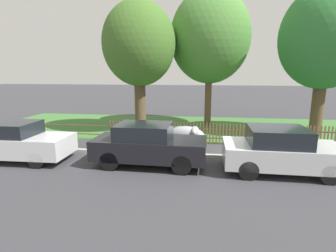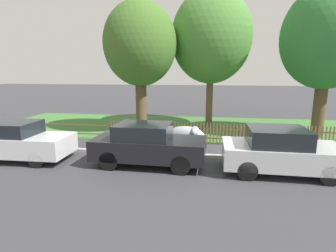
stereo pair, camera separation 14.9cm
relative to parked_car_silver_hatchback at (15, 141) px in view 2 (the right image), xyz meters
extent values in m
plane|color=#38383D|center=(8.61, 1.25, -0.75)|extent=(120.00, 120.00, 0.00)
cube|color=#B2ADA3|center=(8.61, 1.35, -0.69)|extent=(29.23, 0.20, 0.12)
cube|color=#3D7033|center=(8.61, 7.17, -0.74)|extent=(29.23, 7.63, 0.01)
cube|color=brown|center=(8.61, 3.38, -0.46)|extent=(29.23, 0.03, 0.05)
cube|color=brown|center=(8.61, 3.38, -0.02)|extent=(29.23, 0.03, 0.05)
cube|color=brown|center=(2.60, 3.36, -0.24)|extent=(0.06, 0.03, 1.01)
cube|color=brown|center=(2.75, 3.36, -0.24)|extent=(0.06, 0.03, 1.01)
cube|color=brown|center=(2.90, 3.36, -0.24)|extent=(0.06, 0.03, 1.01)
cube|color=brown|center=(3.05, 3.36, -0.24)|extent=(0.06, 0.03, 1.01)
cube|color=brown|center=(3.21, 3.36, -0.24)|extent=(0.06, 0.03, 1.01)
cube|color=brown|center=(3.36, 3.36, -0.24)|extent=(0.06, 0.03, 1.01)
cube|color=brown|center=(3.51, 3.36, -0.24)|extent=(0.06, 0.03, 1.01)
cube|color=brown|center=(3.66, 3.36, -0.24)|extent=(0.06, 0.03, 1.01)
cube|color=brown|center=(3.82, 3.36, -0.24)|extent=(0.06, 0.03, 1.01)
cube|color=brown|center=(3.97, 3.36, -0.24)|extent=(0.06, 0.03, 1.01)
cube|color=brown|center=(4.12, 3.36, -0.24)|extent=(0.06, 0.03, 1.01)
cube|color=brown|center=(4.27, 3.36, -0.24)|extent=(0.06, 0.03, 1.01)
cube|color=brown|center=(4.42, 3.36, -0.24)|extent=(0.06, 0.03, 1.01)
cube|color=brown|center=(4.58, 3.36, -0.24)|extent=(0.06, 0.03, 1.01)
cube|color=brown|center=(4.73, 3.36, -0.24)|extent=(0.06, 0.03, 1.01)
cube|color=brown|center=(4.88, 3.36, -0.24)|extent=(0.06, 0.03, 1.01)
cube|color=brown|center=(5.03, 3.36, -0.24)|extent=(0.06, 0.03, 1.01)
cube|color=brown|center=(5.19, 3.36, -0.24)|extent=(0.06, 0.03, 1.01)
cube|color=brown|center=(5.34, 3.36, -0.24)|extent=(0.06, 0.03, 1.01)
cube|color=brown|center=(5.49, 3.36, -0.24)|extent=(0.06, 0.03, 1.01)
cube|color=brown|center=(5.64, 3.36, -0.24)|extent=(0.06, 0.03, 1.01)
cube|color=brown|center=(5.79, 3.36, -0.24)|extent=(0.06, 0.03, 1.01)
cube|color=brown|center=(5.95, 3.36, -0.24)|extent=(0.06, 0.03, 1.01)
cube|color=brown|center=(6.10, 3.36, -0.24)|extent=(0.06, 0.03, 1.01)
cube|color=brown|center=(6.25, 3.36, -0.24)|extent=(0.06, 0.03, 1.01)
cube|color=brown|center=(6.40, 3.36, -0.24)|extent=(0.06, 0.03, 1.01)
cube|color=brown|center=(6.56, 3.36, -0.24)|extent=(0.06, 0.03, 1.01)
cube|color=brown|center=(6.71, 3.36, -0.24)|extent=(0.06, 0.03, 1.01)
cube|color=brown|center=(6.86, 3.36, -0.24)|extent=(0.06, 0.03, 1.01)
cube|color=brown|center=(7.01, 3.36, -0.24)|extent=(0.06, 0.03, 1.01)
cube|color=brown|center=(7.16, 3.36, -0.24)|extent=(0.06, 0.03, 1.01)
cube|color=brown|center=(7.32, 3.36, -0.24)|extent=(0.06, 0.03, 1.01)
cube|color=brown|center=(7.47, 3.36, -0.24)|extent=(0.06, 0.03, 1.01)
cube|color=brown|center=(7.62, 3.36, -0.24)|extent=(0.06, 0.03, 1.01)
cube|color=brown|center=(7.77, 3.36, -0.24)|extent=(0.06, 0.03, 1.01)
cube|color=brown|center=(7.93, 3.36, -0.24)|extent=(0.06, 0.03, 1.01)
cube|color=brown|center=(8.08, 3.36, -0.24)|extent=(0.06, 0.03, 1.01)
cube|color=brown|center=(8.23, 3.36, -0.24)|extent=(0.06, 0.03, 1.01)
cube|color=brown|center=(8.38, 3.36, -0.24)|extent=(0.06, 0.03, 1.01)
cube|color=brown|center=(8.53, 3.36, -0.24)|extent=(0.06, 0.03, 1.01)
cube|color=brown|center=(8.69, 3.36, -0.24)|extent=(0.06, 0.03, 1.01)
cube|color=brown|center=(8.84, 3.36, -0.24)|extent=(0.06, 0.03, 1.01)
cube|color=brown|center=(8.99, 3.36, -0.24)|extent=(0.06, 0.03, 1.01)
cube|color=brown|center=(9.14, 3.36, -0.24)|extent=(0.06, 0.03, 1.01)
cube|color=brown|center=(9.30, 3.36, -0.24)|extent=(0.06, 0.03, 1.01)
cube|color=brown|center=(9.45, 3.36, -0.24)|extent=(0.06, 0.03, 1.01)
cube|color=brown|center=(9.60, 3.36, -0.24)|extent=(0.06, 0.03, 1.01)
cube|color=brown|center=(9.75, 3.36, -0.24)|extent=(0.06, 0.03, 1.01)
cube|color=brown|center=(9.90, 3.36, -0.24)|extent=(0.06, 0.03, 1.01)
cube|color=brown|center=(10.06, 3.36, -0.24)|extent=(0.06, 0.03, 1.01)
cube|color=brown|center=(10.21, 3.36, -0.24)|extent=(0.06, 0.03, 1.01)
cube|color=brown|center=(10.36, 3.36, -0.24)|extent=(0.06, 0.03, 1.01)
cube|color=brown|center=(10.51, 3.36, -0.24)|extent=(0.06, 0.03, 1.01)
cube|color=brown|center=(10.67, 3.36, -0.24)|extent=(0.06, 0.03, 1.01)
cube|color=brown|center=(10.82, 3.36, -0.24)|extent=(0.06, 0.03, 1.01)
cube|color=brown|center=(10.97, 3.36, -0.24)|extent=(0.06, 0.03, 1.01)
cube|color=brown|center=(11.12, 3.36, -0.24)|extent=(0.06, 0.03, 1.01)
cube|color=brown|center=(11.27, 3.36, -0.24)|extent=(0.06, 0.03, 1.01)
cube|color=brown|center=(11.43, 3.36, -0.24)|extent=(0.06, 0.03, 1.01)
cube|color=brown|center=(11.58, 3.36, -0.24)|extent=(0.06, 0.03, 1.01)
cube|color=brown|center=(11.73, 3.36, -0.24)|extent=(0.06, 0.03, 1.01)
cube|color=brown|center=(11.88, 3.36, -0.24)|extent=(0.06, 0.03, 1.01)
cube|color=brown|center=(12.04, 3.36, -0.24)|extent=(0.06, 0.03, 1.01)
cube|color=brown|center=(12.19, 3.36, -0.24)|extent=(0.06, 0.03, 1.01)
cube|color=brown|center=(12.34, 3.36, -0.24)|extent=(0.06, 0.03, 1.01)
cube|color=brown|center=(12.49, 3.36, -0.24)|extent=(0.06, 0.03, 1.01)
cube|color=brown|center=(12.64, 3.36, -0.24)|extent=(0.06, 0.03, 1.01)
cube|color=brown|center=(12.80, 3.36, -0.24)|extent=(0.06, 0.03, 1.01)
cube|color=silver|center=(0.05, 0.00, -0.13)|extent=(4.22, 1.79, 0.73)
cube|color=black|center=(-0.16, 0.00, 0.49)|extent=(2.05, 1.57, 0.51)
cylinder|color=black|center=(1.32, 0.81, -0.45)|extent=(0.60, 0.16, 0.60)
cylinder|color=black|center=(1.36, -0.73, -0.45)|extent=(0.60, 0.16, 0.60)
cylinder|color=black|center=(-1.27, 0.74, -0.45)|extent=(0.60, 0.16, 0.60)
cube|color=black|center=(5.25, 0.18, -0.10)|extent=(4.06, 1.77, 0.71)
cube|color=black|center=(5.05, 0.18, 0.52)|extent=(1.96, 1.56, 0.53)
cylinder|color=black|center=(6.52, 0.93, -0.41)|extent=(0.67, 0.15, 0.67)
cylinder|color=black|center=(6.49, -0.62, -0.41)|extent=(0.67, 0.15, 0.67)
cylinder|color=black|center=(4.02, 0.97, -0.41)|extent=(0.67, 0.15, 0.67)
cylinder|color=black|center=(3.99, -0.58, -0.41)|extent=(0.67, 0.15, 0.67)
cube|color=#BCBCC1|center=(9.80, 0.10, -0.13)|extent=(3.87, 1.90, 0.70)
cube|color=black|center=(9.61, 0.10, 0.51)|extent=(1.86, 1.70, 0.57)
cylinder|color=black|center=(11.00, 0.95, -0.43)|extent=(0.63, 0.15, 0.63)
cylinder|color=black|center=(10.99, -0.78, -0.43)|extent=(0.63, 0.15, 0.63)
cylinder|color=black|center=(8.62, 0.97, -0.43)|extent=(0.63, 0.15, 0.63)
cylinder|color=black|center=(8.60, -0.76, -0.43)|extent=(0.63, 0.15, 0.63)
cylinder|color=black|center=(7.03, 2.04, -0.46)|extent=(0.57, 0.12, 0.56)
cylinder|color=black|center=(5.80, 2.08, -0.46)|extent=(0.57, 0.12, 0.56)
ellipsoid|color=#9EA0A8|center=(6.41, 2.06, -0.09)|extent=(1.65, 0.73, 0.89)
ellipsoid|color=#9EA0A8|center=(6.80, 2.04, 0.15)|extent=(0.41, 0.85, 0.41)
cylinder|color=brown|center=(3.56, 5.68, 1.05)|extent=(0.62, 0.62, 3.60)
ellipsoid|color=#426B28|center=(3.56, 5.68, 4.11)|extent=(3.98, 3.98, 4.57)
cylinder|color=brown|center=(7.39, 7.72, 1.20)|extent=(0.41, 0.41, 3.88)
ellipsoid|color=#4C8438|center=(7.39, 7.72, 4.64)|extent=(4.75, 4.75, 5.46)
cylinder|color=brown|center=(13.05, 5.80, 1.07)|extent=(0.62, 0.62, 3.63)
ellipsoid|color=#337A38|center=(13.05, 5.80, 4.29)|extent=(4.45, 4.45, 5.11)
camera|label=1|loc=(7.17, -8.77, 2.59)|focal=28.00mm
camera|label=2|loc=(7.32, -8.75, 2.59)|focal=28.00mm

